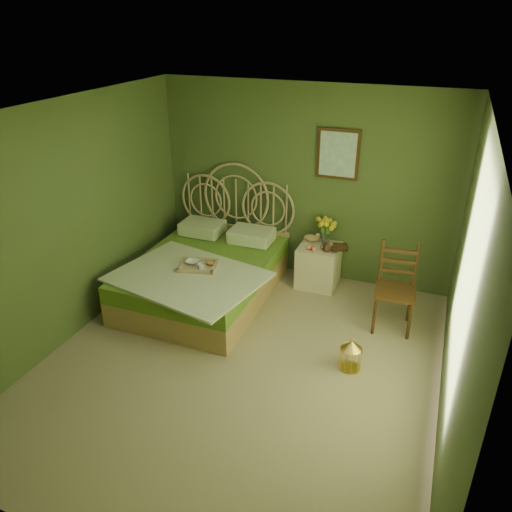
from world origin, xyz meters
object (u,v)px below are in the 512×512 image
at_px(bed, 206,272).
at_px(chair, 397,282).
at_px(birdcage, 351,355).
at_px(nightstand, 319,260).

distance_m(bed, chair, 2.39).
xyz_separation_m(bed, chair, (2.36, 0.19, 0.25)).
distance_m(chair, birdcage, 1.13).
xyz_separation_m(chair, birdcage, (-0.29, -1.02, -0.40)).
bearing_deg(chair, birdcage, -111.50).
height_order(chair, birdcage, chair).
bearing_deg(nightstand, bed, -148.29).
xyz_separation_m(bed, birdcage, (2.07, -0.83, -0.16)).
height_order(bed, birdcage, bed).
distance_m(bed, nightstand, 1.53).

